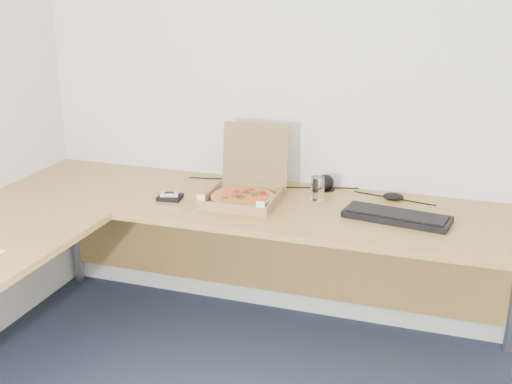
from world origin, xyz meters
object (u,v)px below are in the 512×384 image
(desk, at_px, (149,231))
(wallet, at_px, (170,197))
(drinking_glass, at_px, (318,188))
(pizza_box, at_px, (244,193))
(keyboard, at_px, (397,217))

(desk, relative_size, wallet, 22.95)
(desk, distance_m, drinking_glass, 0.81)
(pizza_box, bearing_deg, desk, -126.62)
(drinking_glass, distance_m, keyboard, 0.42)
(keyboard, bearing_deg, pizza_box, -173.03)
(wallet, bearing_deg, keyboard, -4.17)
(desk, relative_size, pizza_box, 6.62)
(drinking_glass, bearing_deg, pizza_box, -157.86)
(pizza_box, distance_m, wallet, 0.35)
(desk, distance_m, wallet, 0.34)
(pizza_box, height_order, wallet, pizza_box)
(pizza_box, relative_size, keyboard, 0.83)
(pizza_box, xyz_separation_m, drinking_glass, (0.32, 0.13, 0.02))
(pizza_box, height_order, drinking_glass, pizza_box)
(pizza_box, relative_size, wallet, 3.47)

